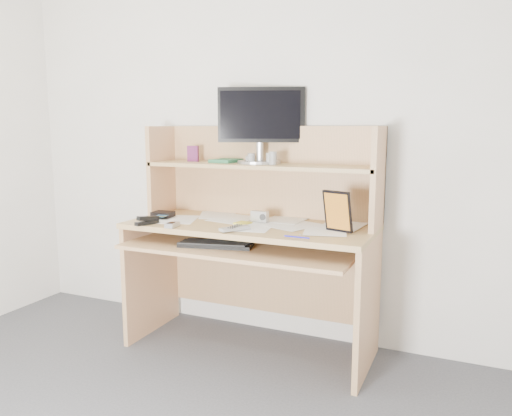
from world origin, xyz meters
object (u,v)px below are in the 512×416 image
at_px(game_case, 338,211).
at_px(monitor, 261,123).
at_px(tv_remote, 235,228).
at_px(desk, 255,231).
at_px(keyboard, 216,244).

bearing_deg(game_case, monitor, 172.44).
relative_size(tv_remote, game_case, 0.78).
bearing_deg(desk, game_case, -13.59).
height_order(desk, game_case, desk).
bearing_deg(desk, keyboard, -112.79).
relative_size(game_case, monitor, 0.44).
xyz_separation_m(game_case, monitor, (-0.54, 0.26, 0.45)).
bearing_deg(keyboard, desk, 53.97).
distance_m(keyboard, monitor, 0.77).
relative_size(keyboard, tv_remote, 2.49).
relative_size(desk, keyboard, 3.31).
relative_size(keyboard, game_case, 1.95).
height_order(desk, tv_remote, desk).
bearing_deg(keyboard, monitor, 63.88).
bearing_deg(monitor, keyboard, -122.98).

